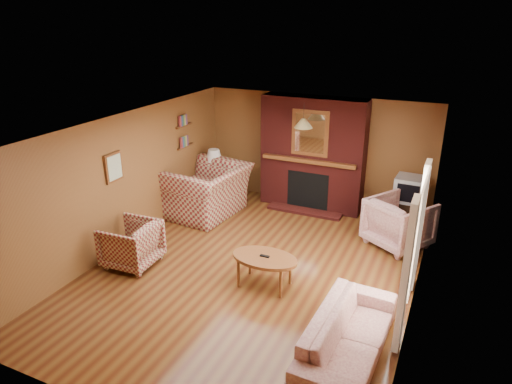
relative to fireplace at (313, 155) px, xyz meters
The scene contains 20 objects.
floor 3.21m from the fireplace, 90.00° to the right, with size 6.50×6.50×0.00m, color #4E2310.
ceiling 3.22m from the fireplace, 90.00° to the right, with size 6.50×6.50×0.00m, color white.
wall_back 0.27m from the fireplace, 90.00° to the left, with size 6.50×6.50×0.00m, color brown.
wall_front 6.23m from the fireplace, 90.00° to the right, with size 6.50×6.50×0.00m, color brown.
wall_left 3.89m from the fireplace, 129.95° to the right, with size 6.50×6.50×0.00m, color brown.
wall_right 3.89m from the fireplace, 50.05° to the right, with size 6.50×6.50×0.00m, color brown.
fireplace is the anchor object (origin of this frame).
window_right 4.02m from the fireplace, 52.40° to the right, with size 0.10×1.85×2.00m.
bookshelf 2.72m from the fireplace, 156.05° to the right, with size 0.09×0.55×0.71m.
botanical_print 4.12m from the fireplace, 126.90° to the right, with size 0.05×0.40×0.50m.
pendant_light 1.07m from the fireplace, 90.00° to the right, with size 0.36×0.36×0.48m.
plaid_loveseat 2.36m from the fireplace, 144.83° to the right, with size 1.61×1.40×1.05m, color maroon.
plaid_armchair 4.21m from the fireplace, 118.12° to the right, with size 0.81×0.84×0.76m, color maroon.
floral_sofa 4.82m from the fireplace, 66.37° to the right, with size 2.03×0.79×0.59m, color beige.
floral_armchair 2.41m from the fireplace, 28.30° to the right, with size 0.96×0.99×0.90m, color beige.
coffee_table 3.42m from the fireplace, 84.09° to the right, with size 1.04×0.65×0.53m.
side_table 2.35m from the fireplace, 165.71° to the right, with size 0.43×0.43×0.57m, color brown.
table_lamp 2.18m from the fireplace, 165.71° to the right, with size 0.37×0.37×0.61m.
tv_stand 2.25m from the fireplace, ahead, with size 0.50×0.46×0.55m, color black.
crt_tv 2.10m from the fireplace, ahead, with size 0.56×0.56×0.49m.
Camera 1 is at (2.76, -5.96, 3.97)m, focal length 32.00 mm.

